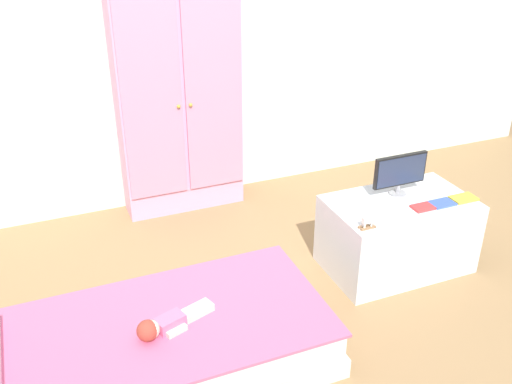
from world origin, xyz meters
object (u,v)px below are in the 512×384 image
bed (135,353)px  book_blue (442,203)px  book_yellow (464,198)px  tv_monitor (400,172)px  rocking_horse_toy (369,220)px  doll (162,325)px  tv_stand (397,234)px  wardrobe (179,99)px  book_red (423,207)px

bed → book_blue: book_blue is taller
bed → book_yellow: bearing=5.3°
tv_monitor → book_blue: (0.16, -0.20, -0.14)m
bed → rocking_horse_toy: 1.34m
tv_monitor → rocking_horse_toy: size_ratio=3.08×
bed → doll: (0.12, -0.06, 0.17)m
bed → rocking_horse_toy: (1.29, 0.12, 0.36)m
doll → book_yellow: 1.87m
tv_stand → tv_monitor: size_ratio=2.47×
rocking_horse_toy → book_yellow: bearing=5.5°
book_blue → wardrobe: bearing=130.7°
tv_monitor → rocking_horse_toy: tv_monitor is taller
rocking_horse_toy → book_red: size_ratio=0.90×
tv_stand → rocking_horse_toy: rocking_horse_toy is taller
bed → tv_stand: 1.65m
wardrobe → doll: bearing=-109.2°
tv_stand → doll: bearing=-166.8°
doll → rocking_horse_toy: rocking_horse_toy is taller
wardrobe → rocking_horse_toy: 1.56m
rocking_horse_toy → book_blue: 0.54m
book_red → tv_monitor: bearing=98.6°
tv_monitor → book_yellow: size_ratio=2.27×
wardrobe → tv_monitor: bearing=-49.0°
bed → book_red: bearing=6.1°
book_yellow → doll: bearing=-172.7°
tv_monitor → book_red: bearing=-81.4°
doll → tv_stand: 1.54m
wardrobe → book_blue: size_ratio=11.40×
doll → tv_monitor: (1.53, 0.44, 0.29)m
rocking_horse_toy → book_yellow: 0.69m
rocking_horse_toy → book_red: (0.40, 0.07, -0.04)m
tv_stand → book_yellow: book_yellow is taller
book_red → tv_stand: bearing=118.7°
tv_monitor → book_yellow: (0.31, -0.20, -0.14)m
rocking_horse_toy → book_blue: size_ratio=0.78×
wardrobe → tv_stand: size_ratio=1.91×
tv_monitor → doll: bearing=-164.1°
book_red → book_yellow: bearing=0.0°
doll → wardrobe: 1.74m
rocking_horse_toy → book_blue: rocking_horse_toy is taller
doll → book_blue: size_ratio=2.76×
doll → book_blue: 1.72m
tv_monitor → book_yellow: bearing=-32.4°
bed → book_red: 1.73m
doll → book_red: 1.59m
tv_stand → book_blue: book_blue is taller
doll → tv_stand: size_ratio=0.46×
tv_stand → tv_monitor: 0.38m
rocking_horse_toy → book_yellow: size_ratio=0.74×
doll → bed: bearing=155.7°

